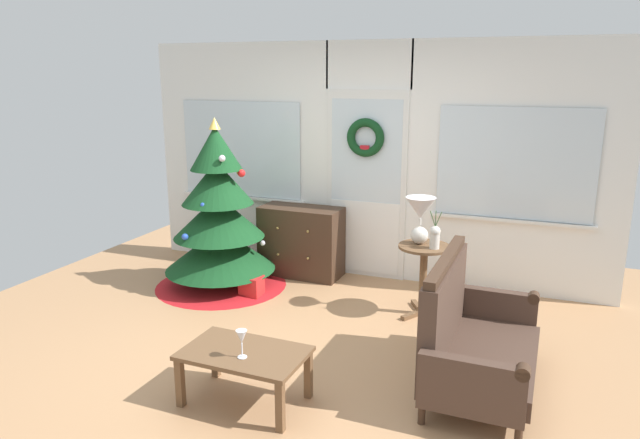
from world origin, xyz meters
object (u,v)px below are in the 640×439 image
Objects in this scene: flower_vase at (435,236)px; dresser_cabinet at (301,241)px; table_lamp at (420,214)px; settee_sofa at (469,337)px; gift_box at (252,286)px; wine_glass at (242,338)px; coffee_table at (244,358)px; christmas_tree at (219,226)px; side_table at (424,265)px.

dresser_cabinet is at bearing 157.59° from flower_vase.
table_lamp reaches higher than flower_vase.
table_lamp is at bearing 118.01° from settee_sofa.
flower_vase is (-0.47, 1.09, 0.42)m from settee_sofa.
wine_glass is at bearing -63.52° from gift_box.
settee_sofa is 1.61m from coffee_table.
christmas_tree is 2.10× the size of coffee_table.
christmas_tree is 2.17m from side_table.
christmas_tree is at bearing -136.56° from dresser_cabinet.
dresser_cabinet is at bearing 43.44° from christmas_tree.
christmas_tree reaches higher than dresser_cabinet.
settee_sofa is at bearing -40.22° from dresser_cabinet.
flower_vase is 1.79× the size of wine_glass.
side_table reaches higher than gift_box.
coffee_table is (1.34, -1.92, -0.33)m from christmas_tree.
wine_glass reaches higher than gift_box.
wine_glass is (0.71, -2.64, 0.13)m from dresser_cabinet.
wine_glass is at bearing -68.91° from coffee_table.
settee_sofa is 7.03× the size of wine_glass.
settee_sofa is 2.03× the size of side_table.
table_lamp reaches higher than gift_box.
table_lamp is at bearing 147.99° from flower_vase.
flower_vase is 1.66× the size of gift_box.
christmas_tree is 2.65× the size of side_table.
settee_sofa is 1.61× the size of coffee_table.
side_table is 2.19m from wine_glass.
side_table is 1.76m from gift_box.
christmas_tree is 5.10× the size of flower_vase.
table_lamp is at bearing 8.13° from gift_box.
christmas_tree is 2.12m from table_lamp.
dresser_cabinet is 1.77m from flower_vase.
wine_glass is at bearing -114.20° from flower_vase.
settee_sofa is 1.63m from wine_glass.
gift_box is (-2.28, 0.96, -0.27)m from settee_sofa.
coffee_table is (-0.92, -1.89, -0.47)m from flower_vase.
flower_vase reaches higher than dresser_cabinet.
flower_vase is (0.10, -0.06, 0.31)m from side_table.
settee_sofa reaches higher than gift_box.
coffee_table is at bearing -55.14° from christmas_tree.
flower_vase is at bearing -0.70° from christmas_tree.
christmas_tree is at bearing 160.23° from gift_box.
table_lamp is 0.52× the size of coffee_table.
side_table is at bearing 67.19° from coffee_table.
flower_vase reaches higher than coffee_table.
flower_vase reaches higher than settee_sofa.
side_table is 2.13m from coffee_table.
table_lamp is (-0.06, 0.04, 0.48)m from side_table.
settee_sofa is 3.92× the size of flower_vase.
christmas_tree is 2.97m from settee_sofa.
dresser_cabinet is at bearing 104.77° from coffee_table.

